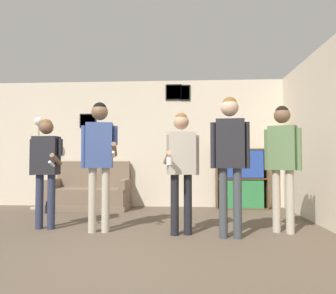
{
  "coord_description": "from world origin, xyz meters",
  "views": [
    {
      "loc": [
        0.78,
        -3.09,
        1.0
      ],
      "look_at": [
        0.47,
        1.94,
        1.2
      ],
      "focal_mm": 35.0,
      "sensor_mm": 36.0,
      "label": 1
    }
  ],
  "objects_px": {
    "person_player_foreground_center": "(99,151)",
    "bookshelf": "(241,179)",
    "person_spectator_near_bookshelf": "(230,150)",
    "bottle_on_floor": "(46,209)",
    "person_spectator_far_right": "(283,154)",
    "couch": "(90,193)",
    "person_player_foreground_left": "(46,162)",
    "drinking_cup": "(245,146)",
    "person_watcher_holding_cup": "(181,160)",
    "floor_lamp": "(38,148)"
  },
  "relations": [
    {
      "from": "floor_lamp",
      "to": "person_watcher_holding_cup",
      "type": "distance_m",
      "value": 3.65
    },
    {
      "from": "person_spectator_near_bookshelf",
      "to": "person_watcher_holding_cup",
      "type": "bearing_deg",
      "value": 167.5
    },
    {
      "from": "person_player_foreground_left",
      "to": "person_spectator_far_right",
      "type": "relative_size",
      "value": 0.91
    },
    {
      "from": "person_player_foreground_center",
      "to": "person_spectator_near_bookshelf",
      "type": "distance_m",
      "value": 1.78
    },
    {
      "from": "floor_lamp",
      "to": "person_spectator_far_right",
      "type": "bearing_deg",
      "value": -23.68
    },
    {
      "from": "drinking_cup",
      "to": "person_spectator_far_right",
      "type": "bearing_deg",
      "value": -86.46
    },
    {
      "from": "couch",
      "to": "drinking_cup",
      "type": "height_order",
      "value": "drinking_cup"
    },
    {
      "from": "person_player_foreground_center",
      "to": "person_spectator_near_bookshelf",
      "type": "xyz_separation_m",
      "value": [
        1.77,
        -0.22,
        0.01
      ]
    },
    {
      "from": "couch",
      "to": "drinking_cup",
      "type": "distance_m",
      "value": 3.32
    },
    {
      "from": "couch",
      "to": "bottle_on_floor",
      "type": "bearing_deg",
      "value": -135.71
    },
    {
      "from": "couch",
      "to": "person_spectator_near_bookshelf",
      "type": "bearing_deg",
      "value": -42.7
    },
    {
      "from": "person_watcher_holding_cup",
      "to": "drinking_cup",
      "type": "relative_size",
      "value": 16.55
    },
    {
      "from": "person_player_foreground_left",
      "to": "bookshelf",
      "type": "bearing_deg",
      "value": 34.34
    },
    {
      "from": "person_spectator_near_bookshelf",
      "to": "bottle_on_floor",
      "type": "bearing_deg",
      "value": 151.34
    },
    {
      "from": "person_player_foreground_center",
      "to": "person_spectator_far_right",
      "type": "bearing_deg",
      "value": 2.86
    },
    {
      "from": "couch",
      "to": "floor_lamp",
      "type": "height_order",
      "value": "floor_lamp"
    },
    {
      "from": "bottle_on_floor",
      "to": "drinking_cup",
      "type": "distance_m",
      "value": 4.07
    },
    {
      "from": "person_player_foreground_left",
      "to": "person_spectator_far_right",
      "type": "distance_m",
      "value": 3.37
    },
    {
      "from": "couch",
      "to": "person_spectator_far_right",
      "type": "bearing_deg",
      "value": -31.17
    },
    {
      "from": "person_watcher_holding_cup",
      "to": "drinking_cup",
      "type": "bearing_deg",
      "value": 62.39
    },
    {
      "from": "floor_lamp",
      "to": "person_spectator_near_bookshelf",
      "type": "relative_size",
      "value": 1.03
    },
    {
      "from": "person_player_foreground_left",
      "to": "person_spectator_near_bookshelf",
      "type": "distance_m",
      "value": 2.64
    },
    {
      "from": "person_player_foreground_left",
      "to": "person_player_foreground_center",
      "type": "xyz_separation_m",
      "value": [
        0.83,
        -0.17,
        0.15
      ]
    },
    {
      "from": "person_spectator_near_bookshelf",
      "to": "bottle_on_floor",
      "type": "relative_size",
      "value": 8.23
    },
    {
      "from": "floor_lamp",
      "to": "drinking_cup",
      "type": "relative_size",
      "value": 19.0
    },
    {
      "from": "couch",
      "to": "person_player_foreground_left",
      "type": "height_order",
      "value": "person_player_foreground_left"
    },
    {
      "from": "bottle_on_floor",
      "to": "drinking_cup",
      "type": "bearing_deg",
      "value": 11.94
    },
    {
      "from": "person_watcher_holding_cup",
      "to": "person_player_foreground_center",
      "type": "bearing_deg",
      "value": 175.8
    },
    {
      "from": "bookshelf",
      "to": "person_spectator_near_bookshelf",
      "type": "relative_size",
      "value": 0.67
    },
    {
      "from": "bookshelf",
      "to": "person_spectator_near_bookshelf",
      "type": "height_order",
      "value": "person_spectator_near_bookshelf"
    },
    {
      "from": "person_player_foreground_left",
      "to": "person_watcher_holding_cup",
      "type": "height_order",
      "value": "person_watcher_holding_cup"
    },
    {
      "from": "bookshelf",
      "to": "drinking_cup",
      "type": "height_order",
      "value": "drinking_cup"
    },
    {
      "from": "bookshelf",
      "to": "person_player_foreground_center",
      "type": "height_order",
      "value": "person_player_foreground_center"
    },
    {
      "from": "person_player_foreground_left",
      "to": "person_spectator_near_bookshelf",
      "type": "bearing_deg",
      "value": -8.5
    },
    {
      "from": "person_spectator_near_bookshelf",
      "to": "person_spectator_far_right",
      "type": "bearing_deg",
      "value": 24.63
    },
    {
      "from": "person_player_foreground_left",
      "to": "drinking_cup",
      "type": "distance_m",
      "value": 3.89
    },
    {
      "from": "person_spectator_far_right",
      "to": "person_player_foreground_center",
      "type": "bearing_deg",
      "value": -177.14
    },
    {
      "from": "person_player_foreground_center",
      "to": "bookshelf",
      "type": "bearing_deg",
      "value": 45.02
    },
    {
      "from": "bookshelf",
      "to": "bottle_on_floor",
      "type": "xyz_separation_m",
      "value": [
        -3.73,
        -0.8,
        -0.52
      ]
    },
    {
      "from": "drinking_cup",
      "to": "bottle_on_floor",
      "type": "bearing_deg",
      "value": -168.06
    },
    {
      "from": "couch",
      "to": "person_spectator_far_right",
      "type": "height_order",
      "value": "person_spectator_far_right"
    },
    {
      "from": "person_player_foreground_center",
      "to": "person_watcher_holding_cup",
      "type": "height_order",
      "value": "person_player_foreground_center"
    },
    {
      "from": "bookshelf",
      "to": "person_player_foreground_center",
      "type": "bearing_deg",
      "value": -134.98
    },
    {
      "from": "person_watcher_holding_cup",
      "to": "drinking_cup",
      "type": "distance_m",
      "value": 2.73
    },
    {
      "from": "person_spectator_near_bookshelf",
      "to": "couch",
      "type": "bearing_deg",
      "value": 137.3
    },
    {
      "from": "drinking_cup",
      "to": "person_player_foreground_center",
      "type": "bearing_deg",
      "value": -135.91
    },
    {
      "from": "bookshelf",
      "to": "floor_lamp",
      "type": "bearing_deg",
      "value": -176.12
    },
    {
      "from": "person_watcher_holding_cup",
      "to": "person_spectator_far_right",
      "type": "bearing_deg",
      "value": 8.57
    },
    {
      "from": "bookshelf",
      "to": "couch",
      "type": "bearing_deg",
      "value": -176.51
    },
    {
      "from": "person_spectator_near_bookshelf",
      "to": "person_spectator_far_right",
      "type": "xyz_separation_m",
      "value": [
        0.76,
        0.35,
        -0.05
      ]
    }
  ]
}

